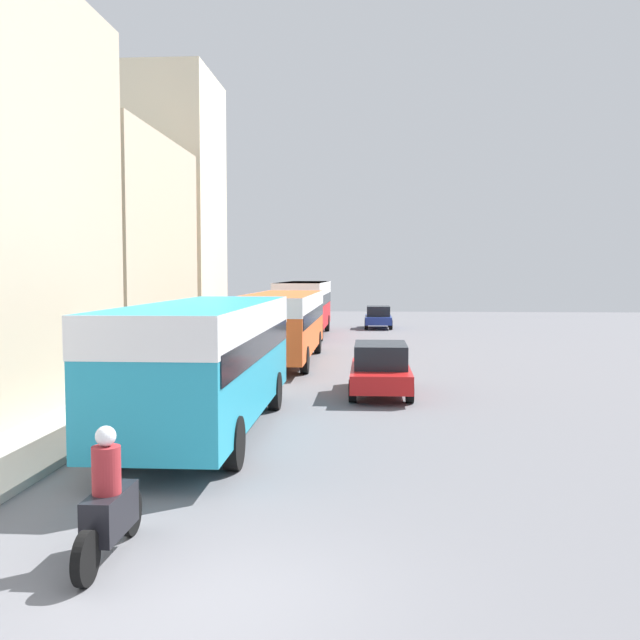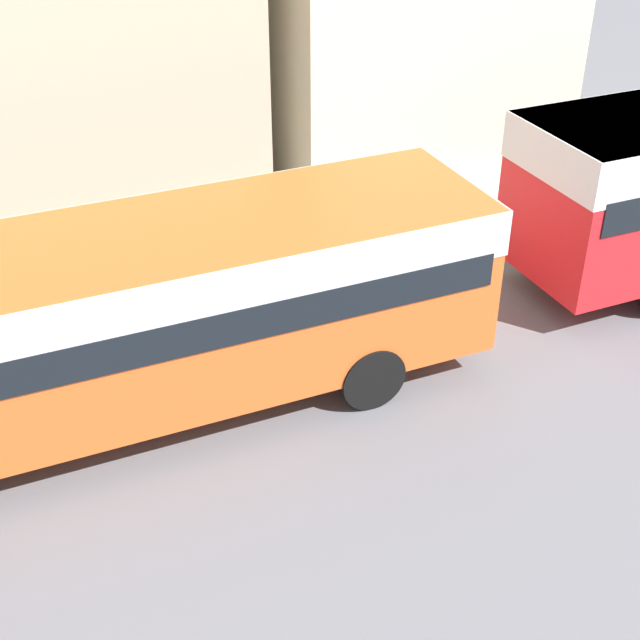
{
  "view_description": "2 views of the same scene",
  "coord_description": "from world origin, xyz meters",
  "views": [
    {
      "loc": [
        1.74,
        -7.59,
        3.63
      ],
      "look_at": [
        -0.32,
        22.99,
        1.61
      ],
      "focal_mm": 40.0,
      "sensor_mm": 36.0,
      "label": 1
    },
    {
      "loc": [
        8.76,
        19.63,
        8.15
      ],
      "look_at": [
        -0.89,
        23.83,
        1.43
      ],
      "focal_mm": 50.0,
      "sensor_mm": 36.0,
      "label": 2
    }
  ],
  "objects": [
    {
      "name": "bus_third_in_line",
      "position": [
        -1.93,
        33.49,
        2.02
      ],
      "size": [
        2.54,
        10.57,
        3.12
      ],
      "color": "red",
      "rests_on": "ground_plane"
    },
    {
      "name": "car_far_curb",
      "position": [
        2.43,
        39.39,
        0.76
      ],
      "size": [
        1.79,
        3.83,
        1.47
      ],
      "color": "navy",
      "rests_on": "ground_plane"
    },
    {
      "name": "building_far_terrace",
      "position": [
        -9.35,
        20.29,
        4.5
      ],
      "size": [
        6.3,
        9.74,
        8.99
      ],
      "color": "#BCAD93",
      "rests_on": "ground_plane"
    },
    {
      "name": "car_crossing",
      "position": [
        2.12,
        13.62,
        0.79
      ],
      "size": [
        1.82,
        4.31,
        1.54
      ],
      "color": "red",
      "rests_on": "ground_plane"
    },
    {
      "name": "ground_plane",
      "position": [
        0.0,
        0.0,
        0.0
      ],
      "size": [
        120.0,
        120.0,
        0.0
      ],
      "primitive_type": "plane",
      "color": "slate"
    },
    {
      "name": "pedestrian_near_curb",
      "position": [
        -5.31,
        18.63,
        1.02
      ],
      "size": [
        0.32,
        0.32,
        1.68
      ],
      "color": "#232838",
      "rests_on": "sidewalk"
    },
    {
      "name": "bus_lead",
      "position": [
        -1.87,
        8.15,
        1.93
      ],
      "size": [
        2.57,
        9.47,
        2.96
      ],
      "color": "teal",
      "rests_on": "ground_plane"
    },
    {
      "name": "bus_following",
      "position": [
        -1.71,
        21.17,
        1.84
      ],
      "size": [
        2.63,
        10.73,
        2.8
      ],
      "color": "#EA5B23",
      "rests_on": "ground_plane"
    },
    {
      "name": "building_end_row",
      "position": [
        -9.14,
        29.11,
        6.88
      ],
      "size": [
        5.87,
        6.31,
        13.77
      ],
      "color": "beige",
      "rests_on": "ground_plane"
    },
    {
      "name": "motorcycle_behind_lead",
      "position": [
        -1.52,
        1.03,
        0.68
      ],
      "size": [
        0.38,
        2.24,
        1.73
      ],
      "color": "black",
      "rests_on": "ground_plane"
    }
  ]
}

